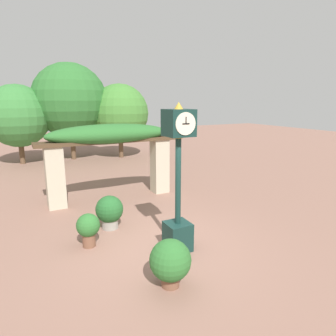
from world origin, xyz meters
TOP-DOWN VIEW (x-y plane):
  - ground_plane at (0.00, 0.00)m, footprint 60.00×60.00m
  - pedestal_clock at (0.25, -0.30)m, footprint 0.59×0.64m
  - pergola at (0.00, 4.11)m, footprint 4.99×1.17m
  - potted_plant_near_left at (-1.60, 0.85)m, footprint 0.57×0.57m
  - potted_plant_near_right at (-0.83, 1.65)m, footprint 0.76×0.76m
  - potted_plant_far_left at (-0.59, -1.50)m, footprint 0.81×0.81m
  - tree_line at (0.21, 12.31)m, footprint 9.04×4.67m

SIDE VIEW (x-z plane):
  - ground_plane at x=0.00m, z-range 0.00..0.00m
  - potted_plant_near_left at x=-1.60m, z-range 0.08..0.91m
  - potted_plant_near_right at x=-0.83m, z-range 0.04..0.98m
  - potted_plant_far_left at x=-0.59m, z-range 0.05..1.00m
  - pedestal_clock at x=0.25m, z-range -0.04..3.43m
  - pergola at x=0.00m, z-range 0.65..3.36m
  - tree_line at x=0.21m, z-range 0.27..5.92m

